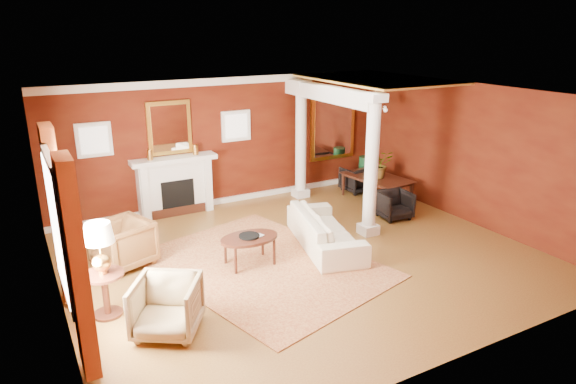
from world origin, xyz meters
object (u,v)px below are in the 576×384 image
sofa (325,224)px  armchair_leopard (122,242)px  side_table (101,255)px  coffee_table (249,239)px  dining_table (378,181)px  armchair_stripe (167,304)px

sofa → armchair_leopard: size_ratio=2.54×
sofa → side_table: size_ratio=1.61×
coffee_table → dining_table: (4.13, 1.70, -0.01)m
side_table → armchair_stripe: bearing=-53.0°
sofa → dining_table: 3.06m
sofa → coffee_table: (-1.57, -0.02, 0.03)m
armchair_leopard → coffee_table: 2.19m
armchair_stripe → dining_table: bearing=60.0°
armchair_leopard → coffee_table: bearing=42.3°
armchair_stripe → armchair_leopard: bearing=125.0°
sofa → coffee_table: bearing=105.1°
sofa → dining_table: size_ratio=1.38×
sofa → armchair_stripe: (-3.42, -1.38, -0.02)m
armchair_leopard → coffee_table: armchair_leopard is taller
sofa → armchair_leopard: armchair_leopard is taller
dining_table → coffee_table: bearing=105.7°
sofa → coffee_table: size_ratio=2.21×
armchair_stripe → coffee_table: armchair_stripe is taller
sofa → side_table: side_table is taller
coffee_table → side_table: size_ratio=0.73×
armchair_stripe → side_table: (-0.64, 0.85, 0.52)m
dining_table → side_table: bearing=101.8°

